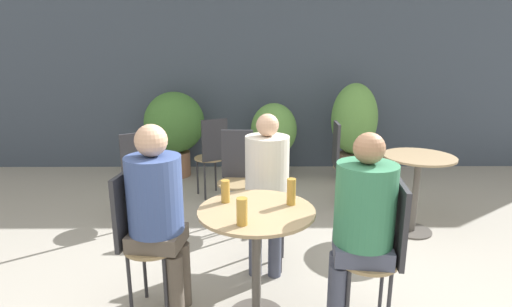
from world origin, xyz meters
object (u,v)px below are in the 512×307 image
(bistro_chair_3, at_px, (213,151))
(seated_person_1, at_px, (267,180))
(seated_person_2, at_px, (158,205))
(bistro_chair_2, at_px, (138,230))
(beer_glass_1, at_px, (225,191))
(beer_glass_0, at_px, (291,192))
(beer_glass_2, at_px, (242,212))
(potted_plant_1, at_px, (274,136))
(bistro_chair_1, at_px, (269,194))
(potted_plant_2, at_px, (354,125))
(bistro_chair_4, at_px, (237,170))
(bistro_chair_6, at_px, (136,170))
(seated_person_0, at_px, (361,217))
(cafe_table_near, at_px, (256,236))
(bistro_chair_5, at_px, (342,157))
(cafe_table_far, at_px, (417,176))
(potted_plant_0, at_px, (175,126))
(bistro_chair_0, at_px, (384,245))

(bistro_chair_3, height_order, seated_person_1, seated_person_1)
(seated_person_2, bearing_deg, seated_person_1, -44.99)
(bistro_chair_2, height_order, beer_glass_1, bistro_chair_2)
(beer_glass_0, bearing_deg, beer_glass_2, -135.04)
(potted_plant_1, bearing_deg, beer_glass_2, -95.96)
(bistro_chair_1, bearing_deg, potted_plant_1, 93.83)
(potted_plant_2, bearing_deg, bistro_chair_2, -126.38)
(bistro_chair_4, distance_m, bistro_chair_6, 0.98)
(bistro_chair_1, xyz_separation_m, seated_person_0, (0.52, -0.85, 0.17))
(cafe_table_near, height_order, bistro_chair_5, bistro_chair_5)
(seated_person_2, distance_m, potted_plant_1, 3.07)
(bistro_chair_3, relative_size, beer_glass_2, 6.11)
(bistro_chair_1, bearing_deg, bistro_chair_5, 61.38)
(bistro_chair_3, bearing_deg, potted_plant_2, 172.79)
(bistro_chair_6, bearing_deg, beer_glass_0, 101.04)
(potted_plant_1, bearing_deg, seated_person_2, -106.67)
(bistro_chair_3, height_order, bistro_chair_4, same)
(beer_glass_0, xyz_separation_m, potted_plant_2, (1.09, 2.84, -0.10))
(bistro_chair_4, height_order, seated_person_2, seated_person_2)
(cafe_table_far, xyz_separation_m, bistro_chair_3, (-2.01, 0.93, 0.01))
(beer_glass_1, relative_size, beer_glass_2, 0.93)
(bistro_chair_2, distance_m, bistro_chair_5, 2.50)
(bistro_chair_4, bearing_deg, potted_plant_2, 47.37)
(cafe_table_near, bearing_deg, bistro_chair_2, 172.29)
(bistro_chair_3, height_order, potted_plant_0, potted_plant_0)
(bistro_chair_6, bearing_deg, bistro_chair_2, 72.11)
(bistro_chair_4, height_order, seated_person_0, seated_person_0)
(potted_plant_0, xyz_separation_m, potted_plant_1, (1.35, -0.07, -0.13))
(bistro_chair_5, xyz_separation_m, bistro_chair_6, (-2.11, -0.47, 0.00))
(cafe_table_near, bearing_deg, potted_plant_1, 85.15)
(beer_glass_1, distance_m, beer_glass_2, 0.36)
(potted_plant_2, bearing_deg, beer_glass_2, -113.92)
(bistro_chair_0, relative_size, beer_glass_0, 5.63)
(bistro_chair_1, distance_m, potted_plant_0, 2.62)
(beer_glass_0, bearing_deg, cafe_table_far, 42.72)
(bistro_chair_2, bearing_deg, seated_person_0, -90.00)
(seated_person_1, bearing_deg, bistro_chair_2, -140.86)
(bistro_chair_3, distance_m, beer_glass_1, 2.12)
(beer_glass_2, bearing_deg, bistro_chair_2, 154.77)
(bistro_chair_0, distance_m, seated_person_0, 0.23)
(bistro_chair_6, bearing_deg, potted_plant_2, 176.61)
(seated_person_0, height_order, beer_glass_0, seated_person_0)
(bistro_chair_3, bearing_deg, beer_glass_1, 69.34)
(seated_person_0, relative_size, seated_person_1, 1.00)
(cafe_table_far, relative_size, potted_plant_2, 0.59)
(potted_plant_1, bearing_deg, bistro_chair_5, -57.80)
(bistro_chair_4, distance_m, potted_plant_0, 1.89)
(bistro_chair_5, height_order, bistro_chair_6, same)
(bistro_chair_4, bearing_deg, bistro_chair_6, -177.23)
(bistro_chair_4, relative_size, potted_plant_2, 0.74)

